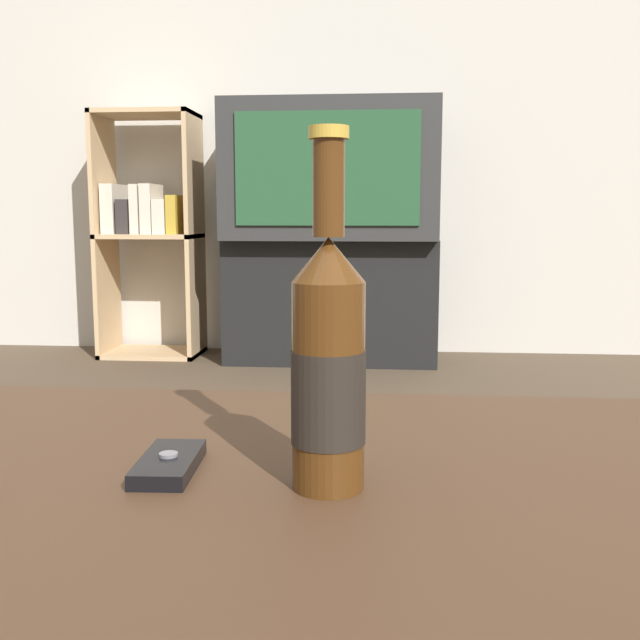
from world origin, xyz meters
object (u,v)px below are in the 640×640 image
object	(u,v)px
tv_stand	(332,300)
beer_bottle	(328,364)
bookshelf	(148,227)
cell_phone	(169,464)
television	(332,172)

from	to	relation	value
tv_stand	beer_bottle	size ratio (longest dim) A/B	3.06
tv_stand	beer_bottle	distance (m)	2.69
bookshelf	tv_stand	bearing A→B (deg)	-3.34
cell_phone	television	bearing A→B (deg)	88.09
beer_bottle	bookshelf	bearing A→B (deg)	110.67
television	cell_phone	world-z (taller)	television
cell_phone	beer_bottle	bearing A→B (deg)	-13.26
bookshelf	cell_phone	distance (m)	2.84
beer_bottle	cell_phone	world-z (taller)	beer_bottle
tv_stand	television	xyz separation A→B (m)	(0.00, -0.00, 0.56)
bookshelf	cell_phone	bearing A→B (deg)	-71.89
television	beer_bottle	world-z (taller)	television
television	tv_stand	bearing A→B (deg)	90.00
tv_stand	cell_phone	size ratio (longest dim) A/B	8.55
bookshelf	television	bearing A→B (deg)	-3.61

